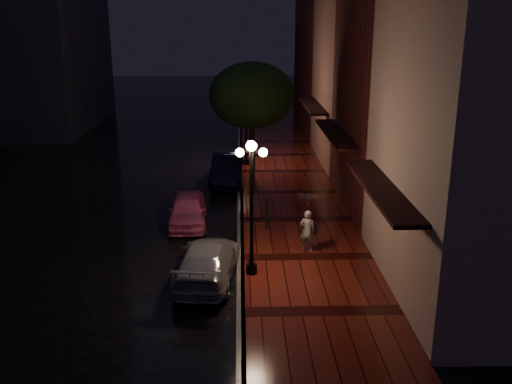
% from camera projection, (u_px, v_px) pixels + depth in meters
% --- Properties ---
extents(ground, '(120.00, 120.00, 0.00)m').
position_uv_depth(ground, '(240.00, 223.00, 22.99)').
color(ground, black).
rests_on(ground, ground).
extents(sidewalk, '(4.50, 60.00, 0.15)m').
position_uv_depth(sidewalk, '(296.00, 221.00, 23.02)').
color(sidewalk, '#48120C').
rests_on(sidewalk, ground).
extents(curb, '(0.25, 60.00, 0.15)m').
position_uv_depth(curb, '(240.00, 221.00, 22.97)').
color(curb, '#595451').
rests_on(curb, ground).
extents(storefront_near, '(5.00, 8.00, 8.50)m').
position_uv_depth(storefront_near, '(486.00, 154.00, 16.19)').
color(storefront_near, gray).
rests_on(storefront_near, ground).
extents(storefront_mid, '(5.00, 8.00, 11.00)m').
position_uv_depth(storefront_mid, '(409.00, 79.00, 23.46)').
color(storefront_mid, '#511914').
rests_on(storefront_mid, ground).
extents(storefront_far, '(5.00, 8.00, 9.00)m').
position_uv_depth(storefront_far, '(366.00, 82.00, 31.40)').
color(storefront_far, '#8C5951').
rests_on(storefront_far, ground).
extents(storefront_extra, '(5.00, 12.00, 10.00)m').
position_uv_depth(storefront_extra, '(337.00, 60.00, 40.80)').
color(storefront_extra, '#511914').
rests_on(storefront_extra, ground).
extents(streetlamp_near, '(0.96, 0.36, 4.31)m').
position_uv_depth(streetlamp_near, '(251.00, 200.00, 17.45)').
color(streetlamp_near, black).
rests_on(streetlamp_near, sidewalk).
extents(streetlamp_far, '(0.96, 0.36, 4.31)m').
position_uv_depth(streetlamp_far, '(246.00, 120.00, 30.82)').
color(streetlamp_far, black).
rests_on(streetlamp_far, sidewalk).
extents(street_tree, '(4.16, 4.16, 5.80)m').
position_uv_depth(street_tree, '(252.00, 97.00, 27.47)').
color(street_tree, black).
rests_on(street_tree, sidewalk).
extents(pink_car, '(1.64, 3.70, 1.24)m').
position_uv_depth(pink_car, '(188.00, 210.00, 22.70)').
color(pink_car, '#E85F8E').
rests_on(pink_car, ground).
extents(navy_car, '(1.77, 4.51, 1.46)m').
position_uv_depth(navy_car, '(228.00, 168.00, 28.40)').
color(navy_car, black).
rests_on(navy_car, ground).
extents(silver_car, '(2.14, 4.43, 1.24)m').
position_uv_depth(silver_car, '(207.00, 261.00, 17.94)').
color(silver_car, '#97979E').
rests_on(silver_car, ground).
extents(woman_with_umbrella, '(0.87, 0.88, 2.09)m').
position_uv_depth(woman_with_umbrella, '(308.00, 213.00, 19.50)').
color(woman_with_umbrella, white).
rests_on(woman_with_umbrella, sidewalk).
extents(parking_meter, '(0.13, 0.12, 1.21)m').
position_uv_depth(parking_meter, '(266.00, 211.00, 21.77)').
color(parking_meter, black).
rests_on(parking_meter, sidewalk).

